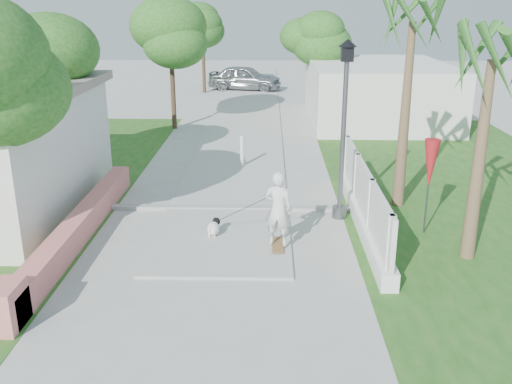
{
  "coord_description": "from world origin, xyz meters",
  "views": [
    {
      "loc": [
        1.08,
        -8.17,
        5.31
      ],
      "look_at": [
        0.8,
        4.24,
        1.1
      ],
      "focal_mm": 40.0,
      "sensor_mm": 36.0,
      "label": 1
    }
  ],
  "objects_px": {
    "dog": "(214,227)",
    "bollard": "(242,151)",
    "street_lamp": "(344,124)",
    "skateboarder": "(252,210)",
    "parked_car": "(245,78)",
    "patio_umbrella": "(430,166)"
  },
  "relations": [
    {
      "from": "street_lamp",
      "to": "bollard",
      "type": "xyz_separation_m",
      "value": [
        -2.7,
        4.5,
        -1.84
      ]
    },
    {
      "from": "bollard",
      "to": "skateboarder",
      "type": "bearing_deg",
      "value": -85.16
    },
    {
      "from": "patio_umbrella",
      "to": "dog",
      "type": "relative_size",
      "value": 3.67
    },
    {
      "from": "skateboarder",
      "to": "dog",
      "type": "bearing_deg",
      "value": -5.11
    },
    {
      "from": "skateboarder",
      "to": "parked_car",
      "type": "distance_m",
      "value": 23.14
    },
    {
      "from": "patio_umbrella",
      "to": "dog",
      "type": "xyz_separation_m",
      "value": [
        -4.99,
        -0.33,
        -1.45
      ]
    },
    {
      "from": "dog",
      "to": "bollard",
      "type": "bearing_deg",
      "value": 99.73
    },
    {
      "from": "patio_umbrella",
      "to": "parked_car",
      "type": "height_order",
      "value": "patio_umbrella"
    },
    {
      "from": "bollard",
      "to": "dog",
      "type": "distance_m",
      "value": 5.85
    },
    {
      "from": "street_lamp",
      "to": "bollard",
      "type": "relative_size",
      "value": 4.07
    },
    {
      "from": "street_lamp",
      "to": "patio_umbrella",
      "type": "bearing_deg",
      "value": -27.76
    },
    {
      "from": "street_lamp",
      "to": "parked_car",
      "type": "bearing_deg",
      "value": 98.75
    },
    {
      "from": "bollard",
      "to": "skateboarder",
      "type": "xyz_separation_m",
      "value": [
        0.52,
        -6.17,
        0.23
      ]
    },
    {
      "from": "dog",
      "to": "parked_car",
      "type": "distance_m",
      "value": 22.78
    },
    {
      "from": "skateboarder",
      "to": "bollard",
      "type": "bearing_deg",
      "value": -69.53
    },
    {
      "from": "street_lamp",
      "to": "parked_car",
      "type": "xyz_separation_m",
      "value": [
        -3.3,
        21.44,
        -1.67
      ]
    },
    {
      "from": "patio_umbrella",
      "to": "skateboarder",
      "type": "xyz_separation_m",
      "value": [
        -4.08,
        -0.67,
        -0.87
      ]
    },
    {
      "from": "street_lamp",
      "to": "skateboarder",
      "type": "bearing_deg",
      "value": -142.46
    },
    {
      "from": "patio_umbrella",
      "to": "bollard",
      "type": "bearing_deg",
      "value": 129.91
    },
    {
      "from": "bollard",
      "to": "parked_car",
      "type": "bearing_deg",
      "value": 92.03
    },
    {
      "from": "street_lamp",
      "to": "skateboarder",
      "type": "xyz_separation_m",
      "value": [
        -2.18,
        -1.67,
        -1.61
      ]
    },
    {
      "from": "street_lamp",
      "to": "skateboarder",
      "type": "relative_size",
      "value": 2.4
    }
  ]
}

